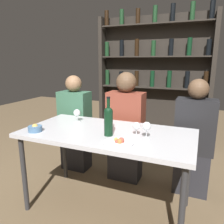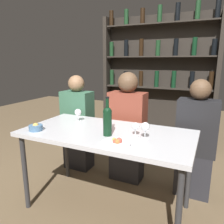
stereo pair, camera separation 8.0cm
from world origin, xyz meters
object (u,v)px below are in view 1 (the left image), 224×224
seated_person_right (194,142)px  food_plate_0 (119,142)px  wine_glass_1 (77,113)px  wine_glass_2 (147,127)px  snack_bowl (35,128)px  wine_glass_0 (136,126)px  seated_person_center (126,130)px  wine_bottle (108,120)px  seated_person_left (75,126)px

seated_person_right → food_plate_0: bearing=-122.2°
wine_glass_1 → wine_glass_2: wine_glass_2 is taller
wine_glass_1 → snack_bowl: 0.45m
wine_glass_0 → seated_person_center: seated_person_center is taller
wine_glass_0 → wine_glass_1: wine_glass_1 is taller
wine_glass_2 → seated_person_center: 0.78m
snack_bowl → wine_glass_2: bearing=11.8°
wine_glass_1 → snack_bowl: bearing=-112.7°
wine_bottle → seated_person_left: bearing=138.1°
seated_person_center → seated_person_right: bearing=0.0°
wine_glass_1 → snack_bowl: wine_glass_1 is taller
wine_bottle → food_plate_0: (0.14, -0.14, -0.12)m
wine_glass_2 → snack_bowl: size_ratio=1.16×
wine_glass_0 → seated_person_right: seated_person_right is taller
food_plate_0 → seated_person_center: seated_person_center is taller
food_plate_0 → wine_glass_1: bearing=146.4°
wine_bottle → seated_person_center: seated_person_center is taller
wine_glass_0 → wine_glass_2: size_ratio=0.83×
wine_glass_2 → food_plate_0: (-0.16, -0.18, -0.09)m
food_plate_0 → snack_bowl: bearing=-179.1°
food_plate_0 → snack_bowl: (-0.77, -0.01, 0.02)m
wine_bottle → wine_glass_0: size_ratio=2.82×
wine_glass_1 → seated_person_left: bearing=125.0°
food_plate_0 → wine_glass_0: bearing=72.3°
wine_glass_1 → snack_bowl: (-0.17, -0.41, -0.06)m
wine_bottle → wine_glass_1: 0.53m
wine_glass_0 → wine_glass_2: 0.10m
snack_bowl → seated_person_right: (1.28, 0.82, -0.22)m
wine_glass_1 → seated_person_center: bearing=46.8°
wine_glass_0 → seated_person_right: (0.44, 0.58, -0.27)m
wine_glass_2 → seated_person_center: size_ratio=0.11×
seated_person_left → food_plate_0: bearing=-42.3°
seated_person_left → seated_person_center: bearing=0.0°
wine_glass_0 → wine_glass_2: bearing=-22.5°
wine_glass_0 → food_plate_0: 0.24m
seated_person_left → wine_glass_0: bearing=-31.3°
wine_glass_0 → food_plate_0: bearing=-107.7°
food_plate_0 → seated_person_right: size_ratio=0.19×
wine_glass_1 → seated_person_left: size_ratio=0.11×
wine_glass_1 → food_plate_0: wine_glass_1 is taller
snack_bowl → seated_person_center: size_ratio=0.10×
snack_bowl → seated_person_left: (-0.11, 0.82, -0.22)m
snack_bowl → seated_person_center: seated_person_center is taller
wine_glass_0 → snack_bowl: size_ratio=0.97×
wine_glass_0 → wine_bottle: bearing=-158.7°
wine_bottle → food_plate_0: 0.24m
wine_glass_1 → food_plate_0: 0.73m
wine_glass_1 → seated_person_center: size_ratio=0.10×
seated_person_center → snack_bowl: bearing=-124.1°
seated_person_center → seated_person_right: seated_person_center is taller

